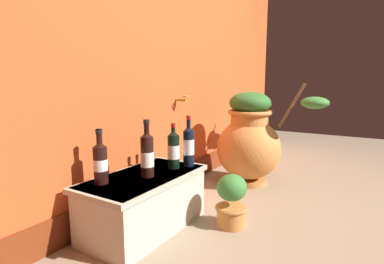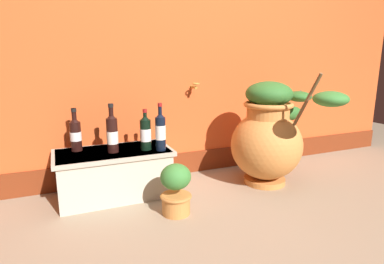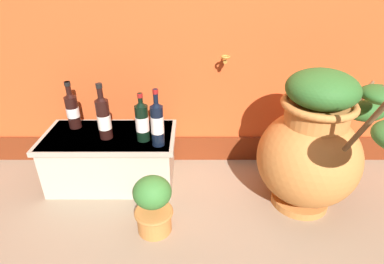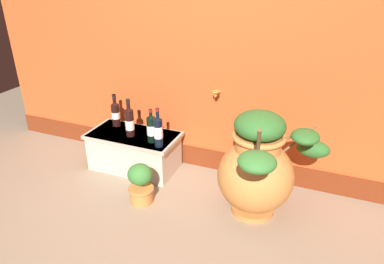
% 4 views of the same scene
% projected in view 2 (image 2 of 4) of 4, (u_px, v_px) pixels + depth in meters
% --- Properties ---
extents(ground_plane, '(7.00, 7.00, 0.00)m').
position_uv_depth(ground_plane, '(267.00, 233.00, 1.80)').
color(ground_plane, gray).
extents(back_wall, '(4.40, 0.33, 2.60)m').
position_uv_depth(back_wall, '(186.00, 17.00, 2.59)').
color(back_wall, '#D15123').
rests_on(back_wall, ground_plane).
extents(terracotta_urn, '(0.74, 0.88, 0.87)m').
position_uv_depth(terracotta_urn, '(269.00, 136.00, 2.45)').
color(terracotta_urn, '#CC7F3D').
rests_on(terracotta_urn, ground_plane).
extents(stone_ledge, '(0.80, 0.41, 0.33)m').
position_uv_depth(stone_ledge, '(114.00, 172.00, 2.26)').
color(stone_ledge, beige).
rests_on(stone_ledge, ground_plane).
extents(wine_bottle_left, '(0.08, 0.08, 0.33)m').
position_uv_depth(wine_bottle_left, '(112.00, 132.00, 2.16)').
color(wine_bottle_left, black).
rests_on(wine_bottle_left, stone_ledge).
extents(wine_bottle_middle, '(0.08, 0.08, 0.29)m').
position_uv_depth(wine_bottle_middle, '(145.00, 132.00, 2.23)').
color(wine_bottle_middle, black).
rests_on(wine_bottle_middle, stone_ledge).
extents(wine_bottle_right, '(0.08, 0.08, 0.30)m').
position_uv_depth(wine_bottle_right, '(75.00, 133.00, 2.20)').
color(wine_bottle_right, black).
rests_on(wine_bottle_right, stone_ledge).
extents(wine_bottle_back, '(0.07, 0.07, 0.33)m').
position_uv_depth(wine_bottle_back, '(160.00, 130.00, 2.21)').
color(wine_bottle_back, black).
rests_on(wine_bottle_back, stone_ledge).
extents(potted_shrub, '(0.20, 0.20, 0.33)m').
position_uv_depth(potted_shrub, '(176.00, 189.00, 1.99)').
color(potted_shrub, '#CC7F3D').
rests_on(potted_shrub, ground_plane).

